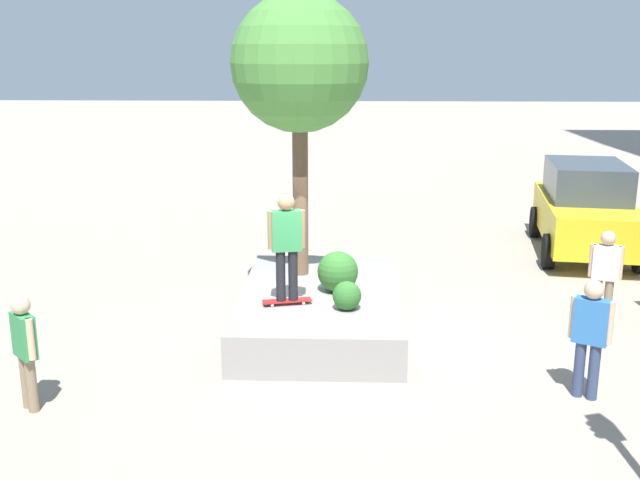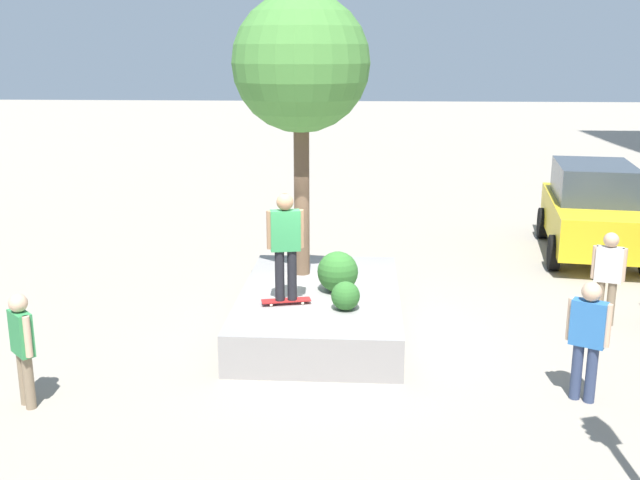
{
  "view_description": "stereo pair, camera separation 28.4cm",
  "coord_description": "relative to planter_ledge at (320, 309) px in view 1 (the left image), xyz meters",
  "views": [
    {
      "loc": [
        11.73,
        0.1,
        4.68
      ],
      "look_at": [
        -0.35,
        -0.37,
        1.57
      ],
      "focal_mm": 41.44,
      "sensor_mm": 36.0,
      "label": 1
    },
    {
      "loc": [
        11.72,
        0.38,
        4.68
      ],
      "look_at": [
        -0.35,
        -0.37,
        1.57
      ],
      "focal_mm": 41.44,
      "sensor_mm": 36.0,
      "label": 2
    }
  ],
  "objects": [
    {
      "name": "taxi_cab",
      "position": [
        -5.18,
        6.07,
        0.75
      ],
      "size": [
        4.8,
        2.65,
        2.13
      ],
      "color": "gold",
      "rests_on": "ground"
    },
    {
      "name": "planter_ledge",
      "position": [
        0.0,
        0.0,
        0.0
      ],
      "size": [
        4.41,
        2.7,
        0.67
      ],
      "primitive_type": "cube",
      "color": "gray",
      "rests_on": "ground"
    },
    {
      "name": "ground_plane",
      "position": [
        0.35,
        0.37,
        -0.33
      ],
      "size": [
        120.0,
        120.0,
        0.0
      ],
      "primitive_type": "plane",
      "color": "#9E9384"
    },
    {
      "name": "hedge_clump",
      "position": [
        0.02,
        0.3,
        0.68
      ],
      "size": [
        0.7,
        0.7,
        0.7
      ],
      "primitive_type": "sphere",
      "color": "#2D6628",
      "rests_on": "planter_ledge"
    },
    {
      "name": "pedestrian_crossing",
      "position": [
        3.19,
        -3.77,
        0.59
      ],
      "size": [
        0.43,
        0.43,
        1.6
      ],
      "color": "#847056",
      "rests_on": "ground"
    },
    {
      "name": "skateboard",
      "position": [
        0.73,
        -0.51,
        0.39
      ],
      "size": [
        0.4,
        0.83,
        0.07
      ],
      "color": "#A51E1E",
      "rests_on": "planter_ledge"
    },
    {
      "name": "passerby_with_bag",
      "position": [
        2.54,
        3.78,
        0.65
      ],
      "size": [
        0.39,
        0.52,
        1.7
      ],
      "color": "navy",
      "rests_on": "ground"
    },
    {
      "name": "plaza_tree",
      "position": [
        -0.99,
        -0.39,
        4.1
      ],
      "size": [
        2.4,
        2.4,
        5.0
      ],
      "color": "brown",
      "rests_on": "planter_ledge"
    },
    {
      "name": "boxwood_shrub",
      "position": [
        0.94,
        0.47,
        0.57
      ],
      "size": [
        0.46,
        0.46,
        0.46
      ],
      "primitive_type": "sphere",
      "color": "#2D6628",
      "rests_on": "planter_ledge"
    },
    {
      "name": "bystander_watching",
      "position": [
        -0.45,
        4.97,
        0.63
      ],
      "size": [
        0.32,
        0.54,
        1.67
      ],
      "color": "#847056",
      "rests_on": "ground"
    },
    {
      "name": "skateboarder",
      "position": [
        0.73,
        -0.51,
        1.43
      ],
      "size": [
        0.29,
        0.59,
        1.76
      ],
      "color": "black",
      "rests_on": "skateboard"
    }
  ]
}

